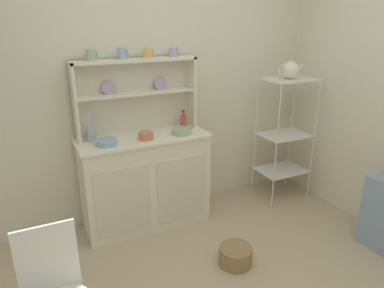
# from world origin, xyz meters

# --- Properties ---
(wall_back) EXTENTS (3.84, 0.05, 2.50)m
(wall_back) POSITION_xyz_m (0.00, 1.62, 1.25)
(wall_back) COLOR silver
(wall_back) RESTS_ON ground
(hutch_cabinet) EXTENTS (1.14, 0.45, 0.85)m
(hutch_cabinet) POSITION_xyz_m (-0.23, 1.37, 0.44)
(hutch_cabinet) COLOR silver
(hutch_cabinet) RESTS_ON ground
(hutch_shelf_unit) EXTENTS (1.07, 0.18, 0.65)m
(hutch_shelf_unit) POSITION_xyz_m (-0.23, 1.53, 1.24)
(hutch_shelf_unit) COLOR silver
(hutch_shelf_unit) RESTS_ON hutch_cabinet
(bakers_rack) EXTENTS (0.49, 0.37, 1.27)m
(bakers_rack) POSITION_xyz_m (1.23, 1.24, 0.77)
(bakers_rack) COLOR silver
(bakers_rack) RESTS_ON ground
(floor_basket) EXTENTS (0.26, 0.26, 0.15)m
(floor_basket) POSITION_xyz_m (0.19, 0.49, 0.07)
(floor_basket) COLOR #93754C
(floor_basket) RESTS_ON ground
(cup_sage_0) EXTENTS (0.10, 0.08, 0.09)m
(cup_sage_0) POSITION_xyz_m (-0.59, 1.49, 1.55)
(cup_sage_0) COLOR #9EB78E
(cup_sage_0) RESTS_ON hutch_shelf_unit
(cup_sky_1) EXTENTS (0.09, 0.07, 0.09)m
(cup_sky_1) POSITION_xyz_m (-0.34, 1.49, 1.55)
(cup_sky_1) COLOR #8EB2D1
(cup_sky_1) RESTS_ON hutch_shelf_unit
(cup_gold_2) EXTENTS (0.10, 0.08, 0.08)m
(cup_gold_2) POSITION_xyz_m (-0.12, 1.49, 1.54)
(cup_gold_2) COLOR #DBB760
(cup_gold_2) RESTS_ON hutch_shelf_unit
(cup_lilac_3) EXTENTS (0.09, 0.08, 0.08)m
(cup_lilac_3) POSITION_xyz_m (0.12, 1.49, 1.54)
(cup_lilac_3) COLOR #B79ECC
(cup_lilac_3) RESTS_ON hutch_shelf_unit
(bowl_mixing_large) EXTENTS (0.17, 0.17, 0.05)m
(bowl_mixing_large) POSITION_xyz_m (-0.57, 1.29, 0.88)
(bowl_mixing_large) COLOR #8EB2D1
(bowl_mixing_large) RESTS_ON hutch_cabinet
(bowl_floral_medium) EXTENTS (0.12, 0.12, 0.06)m
(bowl_floral_medium) POSITION_xyz_m (-0.23, 1.29, 0.88)
(bowl_floral_medium) COLOR #C67556
(bowl_floral_medium) RESTS_ON hutch_cabinet
(bowl_cream_small) EXTENTS (0.18, 0.18, 0.05)m
(bowl_cream_small) POSITION_xyz_m (0.10, 1.29, 0.88)
(bowl_cream_small) COLOR #9EB78E
(bowl_cream_small) RESTS_ON hutch_cabinet
(jam_bottle) EXTENTS (0.05, 0.05, 0.17)m
(jam_bottle) POSITION_xyz_m (0.19, 1.45, 0.92)
(jam_bottle) COLOR #B74C47
(jam_bottle) RESTS_ON hutch_cabinet
(utensil_jar) EXTENTS (0.08, 0.08, 0.25)m
(utensil_jar) POSITION_xyz_m (-0.66, 1.45, 0.91)
(utensil_jar) COLOR #B2B7C6
(utensil_jar) RESTS_ON hutch_cabinet
(porcelain_teapot) EXTENTS (0.26, 0.17, 0.19)m
(porcelain_teapot) POSITION_xyz_m (1.23, 1.24, 1.35)
(porcelain_teapot) COLOR white
(porcelain_teapot) RESTS_ON bakers_rack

